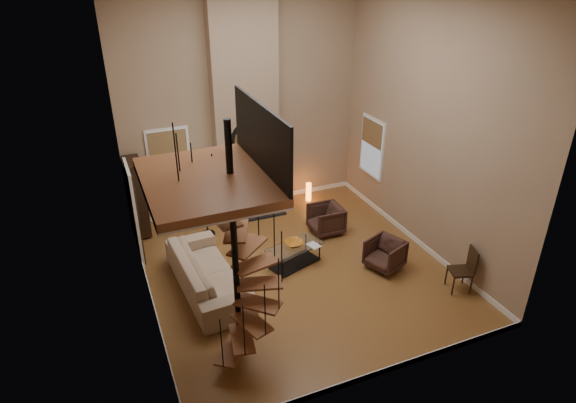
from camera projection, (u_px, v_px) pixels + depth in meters
name	position (u px, v px, depth m)	size (l,w,h in m)	color
ground	(295.00, 268.00, 10.42)	(6.00, 6.50, 0.01)	#9F6A33
back_wall	(243.00, 103.00, 11.84)	(6.00, 0.02, 5.50)	tan
front_wall	(394.00, 226.00, 6.50)	(6.00, 0.02, 5.50)	tan
left_wall	(131.00, 171.00, 8.14)	(0.02, 6.50, 5.50)	tan
right_wall	(428.00, 127.00, 10.20)	(0.02, 6.50, 5.50)	tan
baseboard_back	(247.00, 202.00, 13.05)	(6.00, 0.02, 0.12)	white
baseboard_front	(377.00, 373.00, 7.73)	(6.00, 0.02, 0.12)	white
baseboard_left	(152.00, 300.00, 9.36)	(0.02, 6.50, 0.12)	white
baseboard_right	(413.00, 237.00, 11.42)	(0.02, 6.50, 0.12)	white
chimney_breast	(245.00, 105.00, 11.68)	(1.60, 0.38, 5.50)	#9D8266
hearth	(255.00, 214.00, 12.52)	(1.50, 0.60, 0.04)	black
firebox	(251.00, 191.00, 12.52)	(0.95, 0.02, 0.72)	black
mantel	(251.00, 170.00, 12.18)	(1.70, 0.18, 0.06)	white
mirror_frame	(249.00, 139.00, 11.87)	(0.94, 0.94, 0.10)	black
mirror_disc	(249.00, 139.00, 11.87)	(0.80, 0.80, 0.01)	white
vase_left	(229.00, 168.00, 11.95)	(0.24, 0.24, 0.25)	black
vase_right	(273.00, 161.00, 12.36)	(0.20, 0.20, 0.21)	#1A595B
window_back	(169.00, 158.00, 11.67)	(1.02, 0.06, 1.52)	white
window_right	(372.00, 146.00, 12.34)	(0.06, 1.02, 1.52)	white
entry_door	(135.00, 213.00, 10.40)	(0.10, 1.05, 2.16)	white
loft	(213.00, 176.00, 6.76)	(1.70, 2.20, 1.09)	brown
spiral_stair	(236.00, 259.00, 7.52)	(1.47, 1.47, 4.06)	black
hutch	(137.00, 197.00, 11.31)	(0.38, 0.81, 1.81)	black
sofa	(207.00, 272.00, 9.60)	(2.64, 1.03, 0.77)	tan
armchair_near	(329.00, 219.00, 11.61)	(0.73, 0.75, 0.68)	#3B221B
armchair_far	(387.00, 253.00, 10.29)	(0.68, 0.70, 0.64)	#3B221B
coffee_table	(295.00, 253.00, 10.41)	(1.31, 0.93, 0.45)	silver
bowl	(294.00, 243.00, 10.35)	(0.39, 0.39, 0.10)	orange
book	(313.00, 246.00, 10.33)	(0.21, 0.28, 0.03)	gray
floor_lamp	(203.00, 180.00, 11.02)	(0.38, 0.38, 1.70)	black
accent_lamp	(309.00, 192.00, 13.15)	(0.14, 0.14, 0.51)	orange
side_chair	(465.00, 267.00, 9.51)	(0.52, 0.50, 0.91)	black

